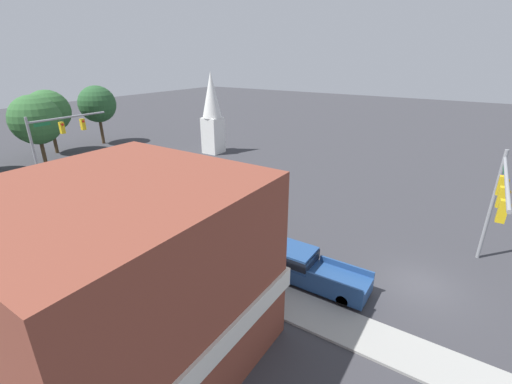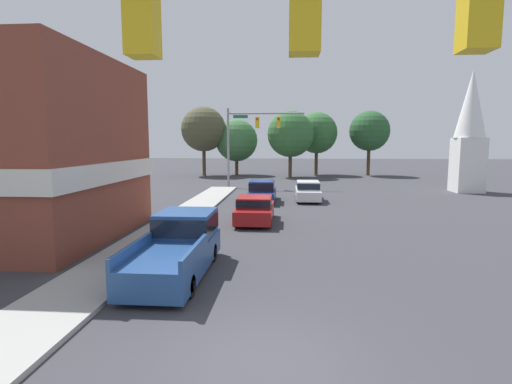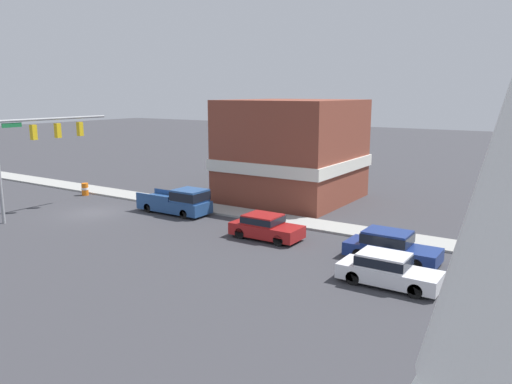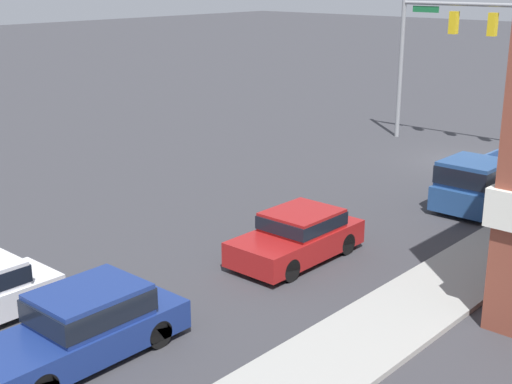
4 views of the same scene
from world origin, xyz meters
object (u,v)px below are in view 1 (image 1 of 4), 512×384
object	(u,v)px
car_lead	(217,223)
car_second_ahead	(148,200)
pickup_truck_parked	(310,269)
car_oncoming	(169,187)

from	to	relation	value
car_lead	car_second_ahead	xyz separation A→B (m)	(-0.09, 7.60, 0.06)
pickup_truck_parked	car_lead	bearing A→B (deg)	77.52
car_oncoming	pickup_truck_parked	bearing A→B (deg)	73.15
car_lead	car_second_ahead	distance (m)	7.60
car_lead	car_oncoming	bearing A→B (deg)	69.03
car_second_ahead	pickup_truck_parked	bearing A→B (deg)	-96.34
car_lead	car_oncoming	world-z (taller)	car_oncoming
car_second_ahead	pickup_truck_parked	size ratio (longest dim) A/B	0.86
car_lead	car_second_ahead	size ratio (longest dim) A/B	0.90
car_oncoming	pickup_truck_parked	world-z (taller)	pickup_truck_parked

